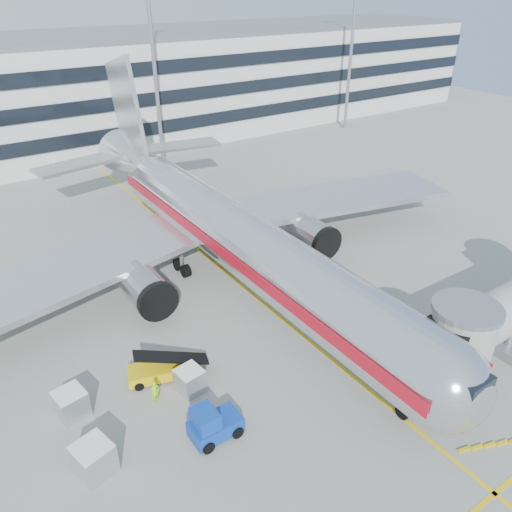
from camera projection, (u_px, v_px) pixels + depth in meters
ground at (314, 345)px, 35.00m from camera, size 180.00×180.00×0.00m
lead_in_line at (238, 282)px, 42.23m from camera, size 0.25×70.00×0.01m
stop_bar at (495, 494)px, 24.87m from camera, size 6.00×0.25×0.01m
main_jet at (226, 230)px, 41.42m from camera, size 50.95×48.70×16.06m
terminal at (62, 93)px, 73.12m from camera, size 150.00×24.25×15.60m
light_mast_centre at (153, 49)px, 62.07m from camera, size 2.40×1.20×25.45m
light_mast_east at (353, 34)px, 78.74m from camera, size 2.40×1.20×25.45m
belt_loader at (163, 369)px, 31.89m from camera, size 4.76×2.81×2.23m
baggage_tug at (212, 424)px, 27.54m from camera, size 2.89×1.86×2.16m
cargo_container_left at (94, 459)px, 25.54m from camera, size 2.16×2.16×1.89m
cargo_container_right at (71, 404)px, 28.98m from camera, size 1.88×1.88×1.73m
cargo_container_front at (190, 380)px, 30.75m from camera, size 1.71×1.71×1.61m
ramp_worker at (155, 392)px, 29.85m from camera, size 0.68×0.54×1.64m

